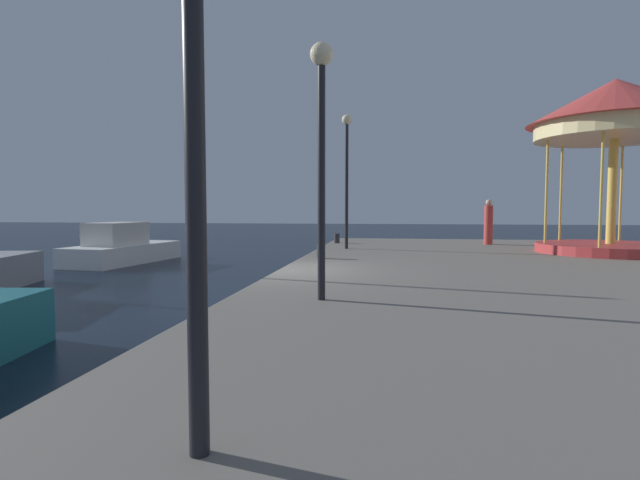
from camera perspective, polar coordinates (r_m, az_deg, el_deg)
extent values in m
plane|color=black|center=(11.86, -4.69, -7.23)|extent=(120.00, 120.00, 0.00)
cube|color=slate|center=(12.20, 28.09, -5.44)|extent=(13.51, 24.77, 0.80)
cube|color=white|center=(21.88, -21.76, -1.45)|extent=(2.67, 5.51, 0.77)
cube|color=beige|center=(21.45, -22.54, 0.68)|extent=(1.72, 2.49, 0.91)
cube|color=#4C6070|center=(22.39, -20.74, 1.30)|extent=(1.26, 0.24, 0.41)
cylinder|color=#B23333|center=(18.44, 30.57, -0.85)|extent=(4.49, 4.49, 0.30)
cylinder|color=gold|center=(18.41, 30.75, 4.82)|extent=(0.28, 0.28, 3.34)
cylinder|color=#F2E099|center=(18.56, 30.95, 10.76)|extent=(4.76, 4.76, 0.50)
cone|color=#C63D38|center=(18.71, 31.05, 13.63)|extent=(5.29, 5.29, 1.40)
cylinder|color=gold|center=(20.39, 31.51, 4.63)|extent=(0.08, 0.08, 3.34)
cylinder|color=gold|center=(19.69, 26.14, 4.85)|extent=(0.08, 0.08, 3.34)
cylinder|color=gold|center=(17.75, 24.76, 5.06)|extent=(0.08, 0.08, 3.34)
cylinder|color=gold|center=(16.43, 29.82, 5.04)|extent=(0.08, 0.08, 3.34)
cylinder|color=black|center=(2.97, -14.42, 17.04)|extent=(0.12, 0.12, 4.27)
cylinder|color=black|center=(7.71, 0.17, 6.43)|extent=(0.12, 0.12, 3.63)
sphere|color=#F9E5B2|center=(8.06, 0.18, 20.74)|extent=(0.36, 0.36, 0.36)
cylinder|color=black|center=(17.63, 3.11, 6.13)|extent=(0.12, 0.12, 4.40)
sphere|color=#F9E5B2|center=(17.89, 3.13, 13.77)|extent=(0.36, 0.36, 0.36)
cylinder|color=#2D2D33|center=(14.20, 0.11, -1.34)|extent=(0.24, 0.24, 0.40)
cylinder|color=#2D2D33|center=(20.50, 1.96, 0.21)|extent=(0.24, 0.24, 0.40)
cylinder|color=#B23833|center=(20.79, 18.93, 1.66)|extent=(0.34, 0.34, 1.56)
sphere|color=tan|center=(20.78, 18.98, 4.14)|extent=(0.24, 0.24, 0.24)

